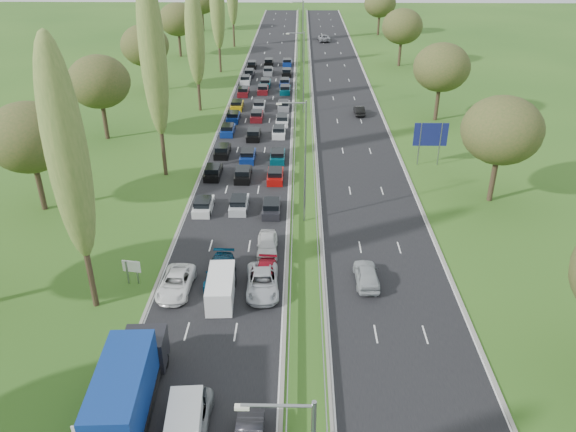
{
  "coord_description": "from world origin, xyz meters",
  "views": [
    {
      "loc": [
        3.92,
        -5.5,
        26.02
      ],
      "look_at": [
        2.94,
        41.08,
        1.5
      ],
      "focal_mm": 35.0,
      "sensor_mm": 36.0,
      "label": 1
    }
  ],
  "objects_px": {
    "white_van_front": "(185,426)",
    "near_car_2": "(176,283)",
    "direction_sign": "(431,136)",
    "info_sign": "(132,269)",
    "white_van_rear": "(221,286)",
    "blue_lorry": "(128,386)"
  },
  "relations": [
    {
      "from": "white_van_front",
      "to": "near_car_2",
      "type": "bearing_deg",
      "value": 98.55
    },
    {
      "from": "white_van_rear",
      "to": "direction_sign",
      "type": "height_order",
      "value": "direction_sign"
    },
    {
      "from": "direction_sign",
      "to": "white_van_front",
      "type": "bearing_deg",
      "value": -117.91
    },
    {
      "from": "near_car_2",
      "to": "white_van_front",
      "type": "relative_size",
      "value": 1.08
    },
    {
      "from": "white_van_front",
      "to": "blue_lorry",
      "type": "bearing_deg",
      "value": 148.04
    },
    {
      "from": "white_van_rear",
      "to": "direction_sign",
      "type": "xyz_separation_m",
      "value": [
        21.4,
        27.48,
        2.53
      ]
    },
    {
      "from": "white_van_front",
      "to": "direction_sign",
      "type": "height_order",
      "value": "direction_sign"
    },
    {
      "from": "white_van_front",
      "to": "direction_sign",
      "type": "relative_size",
      "value": 0.93
    },
    {
      "from": "near_car_2",
      "to": "white_van_rear",
      "type": "relative_size",
      "value": 1.03
    },
    {
      "from": "info_sign",
      "to": "near_car_2",
      "type": "bearing_deg",
      "value": -15.29
    },
    {
      "from": "info_sign",
      "to": "direction_sign",
      "type": "distance_m",
      "value": 38.65
    },
    {
      "from": "blue_lorry",
      "to": "white_van_rear",
      "type": "relative_size",
      "value": 1.91
    },
    {
      "from": "white_van_rear",
      "to": "blue_lorry",
      "type": "bearing_deg",
      "value": -111.01
    },
    {
      "from": "white_van_front",
      "to": "white_van_rear",
      "type": "bearing_deg",
      "value": 83.91
    },
    {
      "from": "near_car_2",
      "to": "white_van_front",
      "type": "xyz_separation_m",
      "value": [
        3.38,
        -14.32,
        0.25
      ]
    },
    {
      "from": "direction_sign",
      "to": "white_van_rear",
      "type": "bearing_deg",
      "value": -127.91
    },
    {
      "from": "near_car_2",
      "to": "white_van_rear",
      "type": "height_order",
      "value": "white_van_rear"
    },
    {
      "from": "near_car_2",
      "to": "white_van_rear",
      "type": "xyz_separation_m",
      "value": [
        3.7,
        -0.79,
        0.3
      ]
    },
    {
      "from": "near_car_2",
      "to": "info_sign",
      "type": "height_order",
      "value": "info_sign"
    },
    {
      "from": "direction_sign",
      "to": "near_car_2",
      "type": "bearing_deg",
      "value": -133.24
    },
    {
      "from": "near_car_2",
      "to": "blue_lorry",
      "type": "bearing_deg",
      "value": -88.83
    },
    {
      "from": "blue_lorry",
      "to": "info_sign",
      "type": "bearing_deg",
      "value": 101.37
    }
  ]
}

